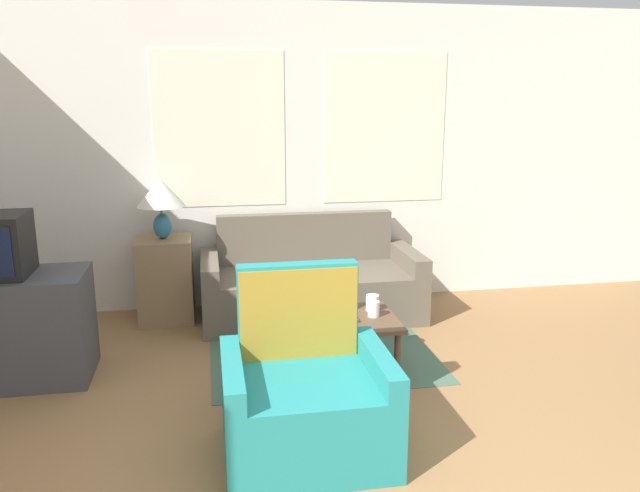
{
  "coord_description": "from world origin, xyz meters",
  "views": [
    {
      "loc": [
        -0.93,
        -1.64,
        1.81
      ],
      "look_at": [
        -0.13,
        2.75,
        0.75
      ],
      "focal_mm": 35.0,
      "sensor_mm": 36.0,
      "label": 1
    }
  ],
  "objects_px": {
    "table_lamp": "(161,196)",
    "cup_navy": "(280,325)",
    "armchair": "(305,400)",
    "cup_white": "(374,309)",
    "tv_remote": "(289,312)",
    "laptop": "(328,308)",
    "coffee_table": "(330,325)",
    "cup_yellow": "(372,303)",
    "couch": "(310,286)"
  },
  "relations": [
    {
      "from": "couch",
      "to": "table_lamp",
      "type": "xyz_separation_m",
      "value": [
        -1.2,
        0.1,
        0.79
      ]
    },
    {
      "from": "laptop",
      "to": "cup_yellow",
      "type": "distance_m",
      "value": 0.33
    },
    {
      "from": "table_lamp",
      "to": "tv_remote",
      "type": "distance_m",
      "value": 1.56
    },
    {
      "from": "table_lamp",
      "to": "laptop",
      "type": "height_order",
      "value": "table_lamp"
    },
    {
      "from": "table_lamp",
      "to": "cup_navy",
      "type": "distance_m",
      "value": 1.74
    },
    {
      "from": "cup_yellow",
      "to": "cup_white",
      "type": "relative_size",
      "value": 1.05
    },
    {
      "from": "coffee_table",
      "to": "cup_white",
      "type": "xyz_separation_m",
      "value": [
        0.29,
        -0.0,
        0.1
      ]
    },
    {
      "from": "cup_white",
      "to": "laptop",
      "type": "bearing_deg",
      "value": 168.74
    },
    {
      "from": "couch",
      "to": "tv_remote",
      "type": "distance_m",
      "value": 1.08
    },
    {
      "from": "coffee_table",
      "to": "cup_white",
      "type": "bearing_deg",
      "value": -0.44
    },
    {
      "from": "table_lamp",
      "to": "tv_remote",
      "type": "height_order",
      "value": "table_lamp"
    },
    {
      "from": "coffee_table",
      "to": "tv_remote",
      "type": "xyz_separation_m",
      "value": [
        -0.26,
        0.15,
        0.05
      ]
    },
    {
      "from": "cup_navy",
      "to": "tv_remote",
      "type": "xyz_separation_m",
      "value": [
        0.1,
        0.3,
        -0.03
      ]
    },
    {
      "from": "couch",
      "to": "armchair",
      "type": "xyz_separation_m",
      "value": [
        -0.37,
        -2.07,
        0.02
      ]
    },
    {
      "from": "laptop",
      "to": "coffee_table",
      "type": "bearing_deg",
      "value": -83.21
    },
    {
      "from": "armchair",
      "to": "laptop",
      "type": "relative_size",
      "value": 2.67
    },
    {
      "from": "cup_white",
      "to": "couch",
      "type": "bearing_deg",
      "value": 101.33
    },
    {
      "from": "cup_yellow",
      "to": "laptop",
      "type": "bearing_deg",
      "value": -169.69
    },
    {
      "from": "cup_navy",
      "to": "table_lamp",
      "type": "bearing_deg",
      "value": 118.78
    },
    {
      "from": "couch",
      "to": "laptop",
      "type": "relative_size",
      "value": 5.09
    },
    {
      "from": "cup_navy",
      "to": "coffee_table",
      "type": "bearing_deg",
      "value": 23.59
    },
    {
      "from": "cup_navy",
      "to": "cup_yellow",
      "type": "distance_m",
      "value": 0.73
    },
    {
      "from": "table_lamp",
      "to": "cup_navy",
      "type": "bearing_deg",
      "value": -61.22
    },
    {
      "from": "coffee_table",
      "to": "table_lamp",
      "type": "bearing_deg",
      "value": 131.91
    },
    {
      "from": "cup_yellow",
      "to": "tv_remote",
      "type": "bearing_deg",
      "value": 176.88
    },
    {
      "from": "laptop",
      "to": "cup_yellow",
      "type": "relative_size",
      "value": 3.25
    },
    {
      "from": "armchair",
      "to": "cup_white",
      "type": "bearing_deg",
      "value": 55.82
    },
    {
      "from": "armchair",
      "to": "cup_navy",
      "type": "distance_m",
      "value": 0.76
    },
    {
      "from": "couch",
      "to": "tv_remote",
      "type": "bearing_deg",
      "value": -107.39
    },
    {
      "from": "table_lamp",
      "to": "tv_remote",
      "type": "xyz_separation_m",
      "value": [
        0.88,
        -1.12,
        -0.65
      ]
    },
    {
      "from": "table_lamp",
      "to": "armchair",
      "type": "bearing_deg",
      "value": -69.11
    },
    {
      "from": "table_lamp",
      "to": "cup_yellow",
      "type": "bearing_deg",
      "value": -38.32
    },
    {
      "from": "armchair",
      "to": "cup_navy",
      "type": "height_order",
      "value": "armchair"
    },
    {
      "from": "armchair",
      "to": "table_lamp",
      "type": "distance_m",
      "value": 2.44
    },
    {
      "from": "table_lamp",
      "to": "coffee_table",
      "type": "distance_m",
      "value": 1.84
    },
    {
      "from": "couch",
      "to": "coffee_table",
      "type": "relative_size",
      "value": 2.05
    },
    {
      "from": "table_lamp",
      "to": "cup_yellow",
      "type": "distance_m",
      "value": 1.95
    },
    {
      "from": "armchair",
      "to": "cup_navy",
      "type": "relative_size",
      "value": 11.68
    },
    {
      "from": "coffee_table",
      "to": "laptop",
      "type": "xyz_separation_m",
      "value": [
        -0.01,
        0.06,
        0.1
      ]
    },
    {
      "from": "table_lamp",
      "to": "cup_navy",
      "type": "height_order",
      "value": "table_lamp"
    },
    {
      "from": "cup_white",
      "to": "tv_remote",
      "type": "relative_size",
      "value": 0.7
    },
    {
      "from": "table_lamp",
      "to": "cup_navy",
      "type": "relative_size",
      "value": 6.06
    },
    {
      "from": "laptop",
      "to": "armchair",
      "type": "bearing_deg",
      "value": -107.75
    },
    {
      "from": "tv_remote",
      "to": "cup_white",
      "type": "bearing_deg",
      "value": -15.19
    },
    {
      "from": "couch",
      "to": "armchair",
      "type": "height_order",
      "value": "armchair"
    },
    {
      "from": "cup_yellow",
      "to": "couch",
      "type": "bearing_deg",
      "value": 103.77
    },
    {
      "from": "armchair",
      "to": "cup_white",
      "type": "xyz_separation_m",
      "value": [
        0.61,
        0.89,
        0.16
      ]
    },
    {
      "from": "coffee_table",
      "to": "cup_white",
      "type": "distance_m",
      "value": 0.31
    },
    {
      "from": "table_lamp",
      "to": "tv_remote",
      "type": "relative_size",
      "value": 3.28
    },
    {
      "from": "couch",
      "to": "table_lamp",
      "type": "bearing_deg",
      "value": 175.37
    }
  ]
}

